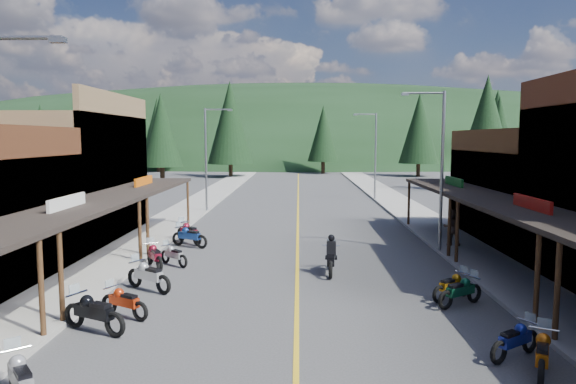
# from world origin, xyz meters

# --- Properties ---
(ground) EXTENTS (220.00, 220.00, 0.00)m
(ground) POSITION_xyz_m (0.00, 0.00, 0.00)
(ground) COLOR #38383A
(ground) RESTS_ON ground
(centerline) EXTENTS (0.15, 90.00, 0.01)m
(centerline) POSITION_xyz_m (0.00, 20.00, 0.01)
(centerline) COLOR gold
(centerline) RESTS_ON ground
(sidewalk_west) EXTENTS (3.40, 94.00, 0.15)m
(sidewalk_west) POSITION_xyz_m (-8.70, 20.00, 0.07)
(sidewalk_west) COLOR gray
(sidewalk_west) RESTS_ON ground
(sidewalk_east) EXTENTS (3.40, 94.00, 0.15)m
(sidewalk_east) POSITION_xyz_m (8.70, 20.00, 0.07)
(sidewalk_east) COLOR gray
(sidewalk_east) RESTS_ON ground
(shop_west_3) EXTENTS (10.90, 10.20, 8.20)m
(shop_west_3) POSITION_xyz_m (-13.78, 11.30, 3.52)
(shop_west_3) COLOR brown
(shop_west_3) RESTS_ON ground
(shop_east_3) EXTENTS (10.90, 10.20, 6.20)m
(shop_east_3) POSITION_xyz_m (13.75, 11.30, 2.53)
(shop_east_3) COLOR #4C2D16
(shop_east_3) RESTS_ON ground
(streetlight_1) EXTENTS (2.16, 0.18, 8.00)m
(streetlight_1) POSITION_xyz_m (-6.95, 22.00, 4.46)
(streetlight_1) COLOR gray
(streetlight_1) RESTS_ON ground
(streetlight_2) EXTENTS (2.16, 0.18, 8.00)m
(streetlight_2) POSITION_xyz_m (6.95, 8.00, 4.46)
(streetlight_2) COLOR gray
(streetlight_2) RESTS_ON ground
(streetlight_3) EXTENTS (2.16, 0.18, 8.00)m
(streetlight_3) POSITION_xyz_m (6.95, 30.00, 4.46)
(streetlight_3) COLOR gray
(streetlight_3) RESTS_ON ground
(ridge_hill) EXTENTS (310.00, 140.00, 60.00)m
(ridge_hill) POSITION_xyz_m (0.00, 135.00, 0.00)
(ridge_hill) COLOR black
(ridge_hill) RESTS_ON ground
(pine_0) EXTENTS (5.04, 5.04, 11.00)m
(pine_0) POSITION_xyz_m (-40.00, 62.00, 6.48)
(pine_0) COLOR black
(pine_0) RESTS_ON ground
(pine_1) EXTENTS (5.88, 5.88, 12.50)m
(pine_1) POSITION_xyz_m (-24.00, 70.00, 7.24)
(pine_1) COLOR black
(pine_1) RESTS_ON ground
(pine_2) EXTENTS (6.72, 6.72, 14.00)m
(pine_2) POSITION_xyz_m (-10.00, 58.00, 7.99)
(pine_2) COLOR black
(pine_2) RESTS_ON ground
(pine_3) EXTENTS (5.04, 5.04, 11.00)m
(pine_3) POSITION_xyz_m (4.00, 66.00, 6.48)
(pine_3) COLOR black
(pine_3) RESTS_ON ground
(pine_4) EXTENTS (5.88, 5.88, 12.50)m
(pine_4) POSITION_xyz_m (18.00, 60.00, 7.24)
(pine_4) COLOR black
(pine_4) RESTS_ON ground
(pine_5) EXTENTS (6.72, 6.72, 14.00)m
(pine_5) POSITION_xyz_m (34.00, 72.00, 7.99)
(pine_5) COLOR black
(pine_5) RESTS_ON ground
(pine_7) EXTENTS (5.88, 5.88, 12.50)m
(pine_7) POSITION_xyz_m (-32.00, 76.00, 7.24)
(pine_7) COLOR black
(pine_7) RESTS_ON ground
(pine_8) EXTENTS (4.48, 4.48, 10.00)m
(pine_8) POSITION_xyz_m (-22.00, 40.00, 5.98)
(pine_8) COLOR black
(pine_8) RESTS_ON ground
(pine_9) EXTENTS (4.93, 4.93, 10.80)m
(pine_9) POSITION_xyz_m (24.00, 45.00, 6.38)
(pine_9) COLOR black
(pine_9) RESTS_ON ground
(pine_10) EXTENTS (5.38, 5.38, 11.60)m
(pine_10) POSITION_xyz_m (-18.00, 50.00, 6.78)
(pine_10) COLOR black
(pine_10) RESTS_ON ground
(pine_11) EXTENTS (5.82, 5.82, 12.40)m
(pine_11) POSITION_xyz_m (20.00, 38.00, 7.19)
(pine_11) COLOR black
(pine_11) RESTS_ON ground
(bike_west_5) EXTENTS (1.94, 2.13, 1.24)m
(bike_west_5) POSITION_xyz_m (-5.92, -6.92, 0.62)
(bike_west_5) COLOR #97979C
(bike_west_5) RESTS_ON ground
(bike_west_6) EXTENTS (2.44, 1.72, 1.34)m
(bike_west_6) POSITION_xyz_m (-5.98, -2.82, 0.67)
(bike_west_6) COLOR black
(bike_west_6) RESTS_ON ground
(bike_west_7) EXTENTS (2.05, 1.55, 1.13)m
(bike_west_7) POSITION_xyz_m (-5.52, -1.52, 0.57)
(bike_west_7) COLOR #BC2E0D
(bike_west_7) RESTS_ON ground
(bike_west_8) EXTENTS (2.30, 1.88, 1.29)m
(bike_west_8) POSITION_xyz_m (-5.58, 1.35, 0.64)
(bike_west_8) COLOR #ACADB1
(bike_west_8) RESTS_ON ground
(bike_west_9) EXTENTS (1.71, 2.21, 1.23)m
(bike_west_9) POSITION_xyz_m (-6.30, 4.73, 0.61)
(bike_west_9) COLOR maroon
(bike_west_9) RESTS_ON ground
(bike_west_10) EXTENTS (1.81, 1.68, 1.06)m
(bike_west_10) POSITION_xyz_m (-5.57, 5.20, 0.53)
(bike_west_10) COLOR #A1A2A6
(bike_west_10) RESTS_ON ground
(bike_west_11) EXTENTS (2.31, 1.69, 1.27)m
(bike_west_11) POSITION_xyz_m (-5.70, 9.14, 0.63)
(bike_west_11) COLOR navy
(bike_west_11) RESTS_ON ground
(bike_west_12) EXTENTS (2.17, 2.26, 1.34)m
(bike_west_12) POSITION_xyz_m (-5.93, 10.09, 0.67)
(bike_west_12) COLOR maroon
(bike_west_12) RESTS_ON ground
(bike_east_5) EXTENTS (1.53, 2.15, 1.18)m
(bike_east_5) POSITION_xyz_m (5.95, -5.31, 0.59)
(bike_east_5) COLOR #BB580D
(bike_east_5) RESTS_ON ground
(bike_east_6) EXTENTS (1.93, 1.59, 1.09)m
(bike_east_6) POSITION_xyz_m (5.69, -4.36, 0.54)
(bike_east_6) COLOR navy
(bike_east_6) RESTS_ON ground
(bike_east_7) EXTENTS (2.07, 1.66, 1.15)m
(bike_east_7) POSITION_xyz_m (5.58, -0.17, 0.58)
(bike_east_7) COLOR #0C4026
(bike_east_7) RESTS_ON ground
(bike_east_8) EXTENTS (1.94, 1.63, 1.10)m
(bike_east_8) POSITION_xyz_m (5.51, 0.53, 0.55)
(bike_east_8) COLOR #9F640B
(bike_east_8) RESTS_ON ground
(rider_on_bike) EXTENTS (0.93, 2.34, 1.75)m
(rider_on_bike) POSITION_xyz_m (1.42, 3.97, 0.70)
(rider_on_bike) COLOR black
(rider_on_bike) RESTS_ON ground
(pedestrian_east_b) EXTENTS (0.96, 0.60, 1.90)m
(pedestrian_east_b) POSITION_xyz_m (8.07, 9.26, 1.10)
(pedestrian_east_b) COLOR brown
(pedestrian_east_b) RESTS_ON sidewalk_east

